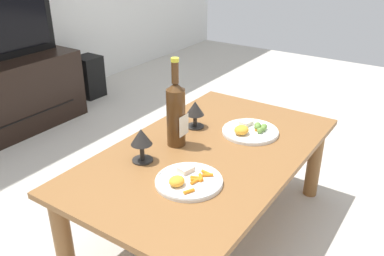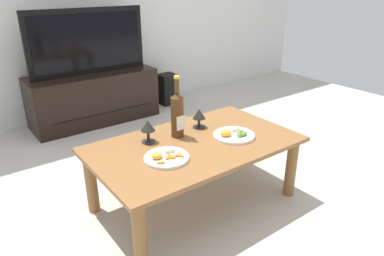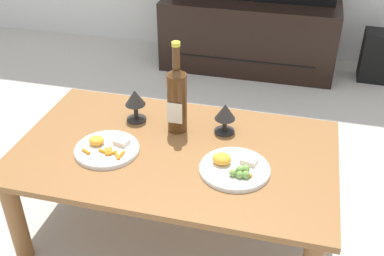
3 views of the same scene
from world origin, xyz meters
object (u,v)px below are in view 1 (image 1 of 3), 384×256
object	(u,v)px
goblet_right	(195,110)
dinner_plate_left	(188,180)
floor_speaker	(89,77)
dinner_plate_right	(250,131)
wine_bottle	(176,112)
dining_table	(208,164)
goblet_left	(141,139)

from	to	relation	value
goblet_right	dinner_plate_left	distance (m)	0.49
floor_speaker	dinner_plate_right	bearing A→B (deg)	-108.97
dinner_plate_left	wine_bottle	bearing A→B (deg)	43.93
dinner_plate_right	dining_table	bearing A→B (deg)	163.57
dining_table	goblet_left	size ratio (longest dim) A/B	8.76
floor_speaker	dinner_plate_right	size ratio (longest dim) A/B	1.33
goblet_right	dinner_plate_left	size ratio (longest dim) A/B	0.52
wine_bottle	dinner_plate_right	world-z (taller)	wine_bottle
floor_speaker	goblet_left	bearing A→B (deg)	-124.61
dining_table	wine_bottle	bearing A→B (deg)	100.94
goblet_right	dinner_plate_left	world-z (taller)	goblet_right
floor_speaker	dinner_plate_left	xyz separation A→B (m)	(-1.17, -1.81, 0.26)
wine_bottle	goblet_left	bearing A→B (deg)	171.11
dining_table	goblet_left	distance (m)	0.32
floor_speaker	goblet_right	world-z (taller)	goblet_right
dining_table	dinner_plate_left	xyz separation A→B (m)	(-0.25, -0.07, 0.08)
goblet_right	goblet_left	bearing A→B (deg)	180.00
dining_table	goblet_left	bearing A→B (deg)	141.66
goblet_right	dinner_plate_left	xyz separation A→B (m)	(-0.41, -0.24, -0.08)
floor_speaker	goblet_left	world-z (taller)	goblet_left
goblet_left	dinner_plate_left	distance (m)	0.26
goblet_left	dinner_plate_right	distance (m)	0.53
dinner_plate_right	dinner_plate_left	bearing A→B (deg)	179.86
dinner_plate_left	goblet_right	bearing A→B (deg)	30.58
dining_table	wine_bottle	size ratio (longest dim) A/B	3.22
goblet_left	dinner_plate_right	world-z (taller)	goblet_left
wine_bottle	dinner_plate_left	xyz separation A→B (m)	(-0.22, -0.22, -0.14)
dinner_plate_left	dinner_plate_right	xyz separation A→B (m)	(0.50, -0.00, 0.00)
goblet_right	dinner_plate_right	world-z (taller)	goblet_right
floor_speaker	goblet_right	size ratio (longest dim) A/B	2.65
dining_table	wine_bottle	world-z (taller)	wine_bottle
goblet_right	dinner_plate_right	xyz separation A→B (m)	(0.08, -0.25, -0.07)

